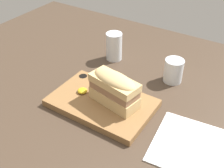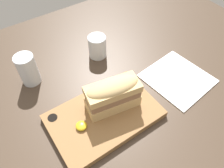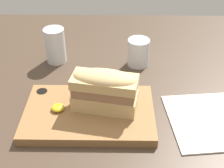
# 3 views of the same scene
# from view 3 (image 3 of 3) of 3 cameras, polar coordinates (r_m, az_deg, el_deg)

# --- Properties ---
(dining_table) EXTENTS (1.54, 1.19, 0.02)m
(dining_table) POSITION_cam_3_polar(r_m,az_deg,el_deg) (0.77, -2.54, -6.02)
(dining_table) COLOR #423326
(dining_table) RESTS_ON ground
(serving_board) EXTENTS (0.31, 0.20, 0.02)m
(serving_board) POSITION_cam_3_polar(r_m,az_deg,el_deg) (0.75, -4.24, -5.33)
(serving_board) COLOR olive
(serving_board) RESTS_ON dining_table
(sandwich) EXTENTS (0.16, 0.09, 0.10)m
(sandwich) POSITION_cam_3_polar(r_m,az_deg,el_deg) (0.72, -1.36, -0.72)
(sandwich) COLOR tan
(sandwich) RESTS_ON serving_board
(mustard_dollop) EXTENTS (0.03, 0.03, 0.01)m
(mustard_dollop) POSITION_cam_3_polar(r_m,az_deg,el_deg) (0.75, -9.87, -4.28)
(mustard_dollop) COLOR gold
(mustard_dollop) RESTS_ON serving_board
(water_glass) EXTENTS (0.06, 0.06, 0.11)m
(water_glass) POSITION_cam_3_polar(r_m,az_deg,el_deg) (0.95, -10.30, 6.59)
(water_glass) COLOR silver
(water_glass) RESTS_ON dining_table
(wine_glass) EXTENTS (0.06, 0.06, 0.08)m
(wine_glass) POSITION_cam_3_polar(r_m,az_deg,el_deg) (0.93, 4.82, 5.69)
(wine_glass) COLOR silver
(wine_glass) RESTS_ON dining_table
(napkin) EXTENTS (0.21, 0.22, 0.00)m
(napkin) POSITION_cam_3_polar(r_m,az_deg,el_deg) (0.78, 17.49, -6.35)
(napkin) COLOR white
(napkin) RESTS_ON dining_table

